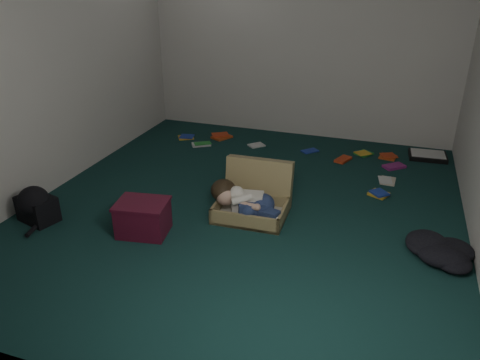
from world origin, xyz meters
The scene contains 11 objects.
floor centered at (0.00, 0.00, 0.00)m, with size 4.50×4.50×0.00m, color #11312E.
wall_back centered at (0.00, 2.25, 1.30)m, with size 4.50×4.50×0.00m, color silver.
wall_front centered at (0.00, -2.25, 1.30)m, with size 4.50×4.50×0.00m, color silver.
wall_left centered at (-2.00, 0.00, 1.30)m, with size 4.50×4.50×0.00m, color silver.
suitcase centered at (0.11, -0.06, 0.14)m, with size 0.66×0.65×0.47m.
person centered at (0.07, -0.22, 0.18)m, with size 0.70×0.33×0.29m.
maroon_bin centered at (-0.68, -0.74, 0.15)m, with size 0.48×0.41×0.30m.
backpack centered at (-1.70, -0.86, 0.13)m, with size 0.43×0.34×0.26m, color black, non-canonical shape.
clothing_pile centered at (1.70, -0.33, 0.07)m, with size 0.47×0.38×0.15m, color black, non-canonical shape.
paper_tray centered at (1.70, 1.89, 0.03)m, with size 0.45×0.35×0.06m.
book_scatter centered at (0.31, 1.47, 0.01)m, with size 2.91×1.32×0.02m.
Camera 1 is at (1.24, -3.79, 2.15)m, focal length 35.00 mm.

